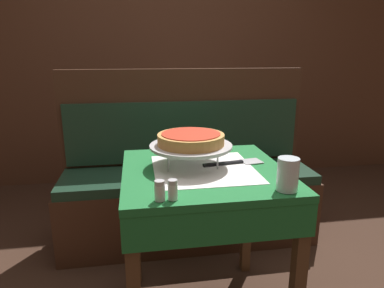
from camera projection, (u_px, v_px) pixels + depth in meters
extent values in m
cube|color=#1E6B33|center=(204.00, 172.00, 1.51)|extent=(0.71, 0.71, 0.03)
cube|color=white|center=(204.00, 169.00, 1.51)|extent=(0.44, 0.44, 0.00)
cube|color=#1E6B33|center=(204.00, 189.00, 1.53)|extent=(0.70, 0.70, 0.13)
cube|color=#4C331E|center=(297.00, 285.00, 1.36)|extent=(0.05, 0.05, 0.73)
cube|color=#4C331E|center=(134.00, 222.00, 1.86)|extent=(0.05, 0.05, 0.73)
cube|color=#4C331E|center=(247.00, 213.00, 1.96)|extent=(0.05, 0.05, 0.73)
cube|color=beige|center=(194.00, 112.00, 2.95)|extent=(0.71, 0.71, 0.03)
cube|color=white|center=(194.00, 110.00, 2.94)|extent=(0.44, 0.44, 0.00)
cube|color=beige|center=(194.00, 122.00, 2.97)|extent=(0.70, 0.70, 0.14)
cube|color=#4C331E|center=(160.00, 169.00, 2.70)|extent=(0.05, 0.05, 0.74)
cube|color=#4C331E|center=(238.00, 165.00, 2.80)|extent=(0.05, 0.05, 0.74)
cube|color=#4C331E|center=(156.00, 147.00, 3.30)|extent=(0.05, 0.05, 0.74)
cube|color=#4C331E|center=(220.00, 144.00, 3.40)|extent=(0.05, 0.05, 0.74)
cube|color=#3D2316|center=(189.00, 209.00, 2.35)|extent=(1.68, 0.49, 0.44)
cube|color=#193323|center=(189.00, 175.00, 2.29)|extent=(1.65, 0.48, 0.06)
cube|color=#3D2316|center=(184.00, 117.00, 2.40)|extent=(1.68, 0.06, 0.66)
cube|color=#193323|center=(185.00, 132.00, 2.38)|extent=(1.62, 0.02, 0.42)
cube|color=#4C2D1E|center=(164.00, 59.00, 3.29)|extent=(6.00, 0.04, 2.40)
cylinder|color=#ADADB2|center=(187.00, 149.00, 1.65)|extent=(0.01, 0.01, 0.08)
cylinder|color=#ADADB2|center=(168.00, 163.00, 1.45)|extent=(0.01, 0.01, 0.08)
cylinder|color=#ADADB2|center=(218.00, 160.00, 1.49)|extent=(0.01, 0.01, 0.08)
cylinder|color=#ADADB2|center=(191.00, 149.00, 1.52)|extent=(0.25, 0.25, 0.01)
cylinder|color=silver|center=(191.00, 147.00, 1.52)|extent=(0.36, 0.36, 0.01)
cylinder|color=silver|center=(191.00, 146.00, 1.52)|extent=(0.37, 0.37, 0.01)
cylinder|color=#C68E47|center=(191.00, 139.00, 1.51)|extent=(0.30, 0.30, 0.05)
cylinder|color=red|center=(191.00, 134.00, 1.50)|extent=(0.26, 0.26, 0.01)
cube|color=#BCBCC1|center=(251.00, 161.00, 1.60)|extent=(0.10, 0.09, 0.00)
cube|color=black|center=(223.00, 163.00, 1.56)|extent=(0.19, 0.05, 0.01)
cylinder|color=silver|center=(288.00, 174.00, 1.26)|extent=(0.08, 0.08, 0.12)
cylinder|color=silver|center=(160.00, 193.00, 1.18)|extent=(0.04, 0.04, 0.06)
cylinder|color=#B7B7BC|center=(160.00, 183.00, 1.17)|extent=(0.04, 0.04, 0.02)
cylinder|color=silver|center=(173.00, 192.00, 1.18)|extent=(0.03, 0.03, 0.06)
cylinder|color=#B7B7BC|center=(173.00, 182.00, 1.17)|extent=(0.03, 0.03, 0.02)
cube|color=black|center=(184.00, 108.00, 2.96)|extent=(0.14, 0.14, 0.03)
cylinder|color=black|center=(183.00, 100.00, 2.94)|extent=(0.01, 0.01, 0.12)
cylinder|color=#99194C|center=(183.00, 101.00, 2.99)|extent=(0.04, 0.04, 0.09)
cylinder|color=white|center=(179.00, 102.00, 2.91)|extent=(0.04, 0.04, 0.09)
cylinder|color=red|center=(189.00, 102.00, 2.93)|extent=(0.04, 0.04, 0.09)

